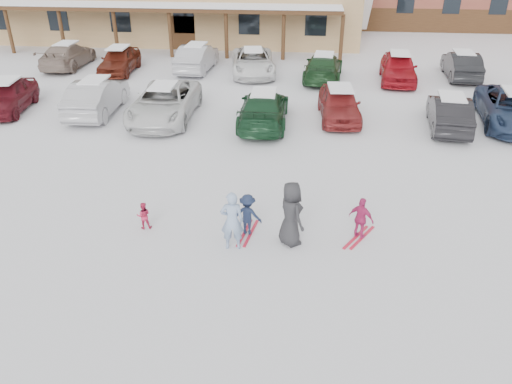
# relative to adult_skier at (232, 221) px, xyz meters

# --- Properties ---
(ground) EXTENTS (160.00, 160.00, 0.00)m
(ground) POSITION_rel_adult_skier_xyz_m (0.19, 0.31, -0.83)
(ground) COLOR silver
(ground) RESTS_ON ground
(adult_skier) EXTENTS (0.65, 0.47, 1.66)m
(adult_skier) POSITION_rel_adult_skier_xyz_m (0.00, 0.00, 0.00)
(adult_skier) COLOR #869EC3
(adult_skier) RESTS_ON ground
(toddler_red) EXTENTS (0.46, 0.40, 0.80)m
(toddler_red) POSITION_rel_adult_skier_xyz_m (-2.61, 0.71, -0.43)
(toddler_red) COLOR #C7264D
(toddler_red) RESTS_ON ground
(child_navy) EXTENTS (0.84, 0.57, 1.21)m
(child_navy) POSITION_rel_adult_skier_xyz_m (0.32, 0.72, -0.22)
(child_navy) COLOR #19243F
(child_navy) RESTS_ON ground
(skis_child_navy) EXTENTS (0.42, 1.41, 0.03)m
(skis_child_navy) POSITION_rel_adult_skier_xyz_m (0.32, 0.72, -0.81)
(skis_child_navy) COLOR red
(skis_child_navy) RESTS_ON ground
(child_magenta) EXTENTS (0.77, 0.63, 1.23)m
(child_magenta) POSITION_rel_adult_skier_xyz_m (3.38, 0.81, -0.22)
(child_magenta) COLOR #B92562
(child_magenta) RESTS_ON ground
(skis_child_magenta) EXTENTS (0.89, 1.30, 0.03)m
(skis_child_magenta) POSITION_rel_adult_skier_xyz_m (3.38, 0.81, -0.81)
(skis_child_magenta) COLOR red
(skis_child_magenta) RESTS_ON ground
(bystander_dark) EXTENTS (0.97, 1.05, 1.81)m
(bystander_dark) POSITION_rel_adult_skier_xyz_m (1.51, 0.38, 0.08)
(bystander_dark) COLOR #28282A
(bystander_dark) RESTS_ON ground
(parked_car_0) EXTENTS (2.27, 4.38, 1.42)m
(parked_car_0) POSITION_rel_adult_skier_xyz_m (-11.75, 9.92, -0.12)
(parked_car_0) COLOR #5B131B
(parked_car_0) RESTS_ON ground
(parked_car_1) EXTENTS (1.86, 4.77, 1.55)m
(parked_car_1) POSITION_rel_adult_skier_xyz_m (-7.59, 10.02, -0.05)
(parked_car_1) COLOR #A8A7AB
(parked_car_1) RESTS_ON ground
(parked_car_2) EXTENTS (2.59, 5.46, 1.50)m
(parked_car_2) POSITION_rel_adult_skier_xyz_m (-4.36, 9.60, -0.08)
(parked_car_2) COLOR silver
(parked_car_2) RESTS_ON ground
(parked_car_3) EXTENTS (2.04, 4.92, 1.42)m
(parked_car_3) POSITION_rel_adult_skier_xyz_m (-0.00, 9.30, -0.12)
(parked_car_3) COLOR #183E23
(parked_car_3) RESTS_ON ground
(parked_car_4) EXTENTS (1.91, 4.26, 1.42)m
(parked_car_4) POSITION_rel_adult_skier_xyz_m (3.22, 10.34, -0.12)
(parked_car_4) COLOR maroon
(parked_car_4) RESTS_ON ground
(parked_car_5) EXTENTS (1.95, 4.34, 1.38)m
(parked_car_5) POSITION_rel_adult_skier_xyz_m (7.72, 9.63, -0.14)
(parked_car_5) COLOR black
(parked_car_5) RESTS_ON ground
(parked_car_7) EXTENTS (2.10, 4.92, 1.42)m
(parked_car_7) POSITION_rel_adult_skier_xyz_m (-12.51, 17.91, -0.12)
(parked_car_7) COLOR gray
(parked_car_7) RESTS_ON ground
(parked_car_8) EXTENTS (1.92, 4.33, 1.45)m
(parked_car_8) POSITION_rel_adult_skier_xyz_m (-9.01, 17.01, -0.10)
(parked_car_8) COLOR #5E1F13
(parked_car_8) RESTS_ON ground
(parked_car_9) EXTENTS (1.84, 4.68, 1.52)m
(parked_car_9) POSITION_rel_adult_skier_xyz_m (-4.66, 17.86, -0.07)
(parked_car_9) COLOR #ABAAAF
(parked_car_9) RESTS_ON ground
(parked_car_10) EXTENTS (3.05, 5.37, 1.41)m
(parked_car_10) POSITION_rel_adult_skier_xyz_m (-1.31, 17.40, -0.12)
(parked_car_10) COLOR white
(parked_car_10) RESTS_ON ground
(parked_car_11) EXTENTS (2.39, 5.00, 1.41)m
(parked_car_11) POSITION_rel_adult_skier_xyz_m (2.64, 16.61, -0.13)
(parked_car_11) COLOR #1B3E1E
(parked_car_11) RESTS_ON ground
(parked_car_12) EXTENTS (2.22, 4.71, 1.56)m
(parked_car_12) POSITION_rel_adult_skier_xyz_m (6.66, 16.69, -0.05)
(parked_car_12) COLOR #A9131E
(parked_car_12) RESTS_ON ground
(parked_car_13) EXTENTS (1.80, 4.46, 1.44)m
(parked_car_13) POSITION_rel_adult_skier_xyz_m (10.25, 17.77, -0.11)
(parked_car_13) COLOR black
(parked_car_13) RESTS_ON ground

